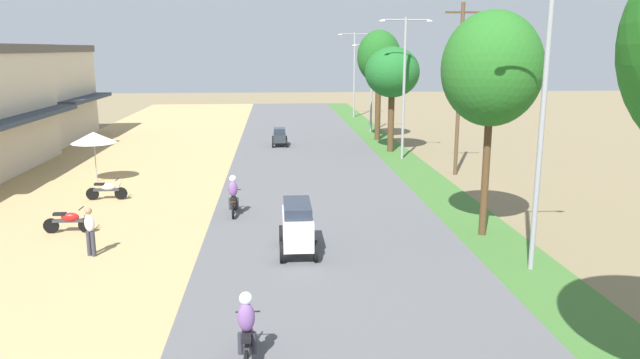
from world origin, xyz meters
The scene contains 17 objects.
shophouse_far centered at (-19.98, 41.63, 3.46)m, with size 8.86×9.20×6.90m.
parked_motorbike_second centered at (-9.48, 18.00, 0.55)m, with size 1.80×0.54×0.94m.
parked_motorbike_third centered at (-9.42, 22.91, 0.55)m, with size 1.80×0.54×0.94m.
vendor_umbrella centered at (-10.98, 26.80, 2.31)m, with size 2.20×2.20×2.52m.
pedestrian_on_shoulder centered at (-7.94, 15.39, 0.96)m, with size 0.43×0.37×1.62m.
median_tree_second centered at (5.49, 16.67, 5.95)m, with size 3.45×3.45×7.89m.
median_tree_third centered at (5.58, 34.68, 5.13)m, with size 3.48×3.48×6.72m.
median_tree_fourth centered at (5.59, 39.83, 6.00)m, with size 3.13×3.13×7.90m.
streetlamp_near centered at (5.80, 13.19, 4.86)m, with size 3.16×0.20×8.39m.
streetlamp_mid centered at (5.80, 32.07, 4.85)m, with size 3.16×0.20×8.38m.
streetlamp_far centered at (5.80, 44.18, 4.16)m, with size 3.16×0.20×7.04m.
streetlamp_farthest centered at (5.80, 54.76, 4.71)m, with size 3.16×0.20×8.10m.
utility_pole_near centered at (7.71, 27.36, 4.67)m, with size 1.80×0.20×8.95m.
car_van_white centered at (-1.26, 15.16, 1.02)m, with size 1.19×2.41×1.67m.
car_hatchback_charcoal centered at (-1.63, 37.39, 0.75)m, with size 1.04×2.00×1.23m.
motorbike_foreground_rider centered at (-2.60, 8.13, 0.86)m, with size 0.54×1.80×1.66m.
motorbike_ahead_second centered at (-3.64, 19.91, 0.86)m, with size 0.54×1.80×1.66m.
Camera 1 is at (-1.94, -3.61, 6.65)m, focal length 33.66 mm.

